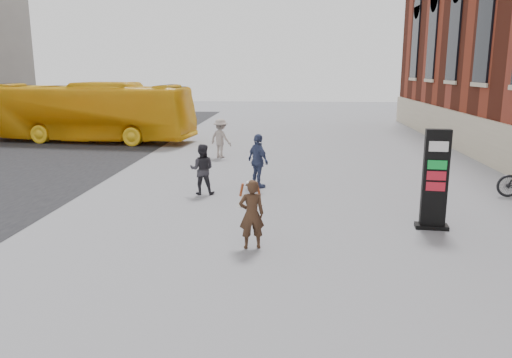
# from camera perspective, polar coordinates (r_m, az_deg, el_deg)

# --- Properties ---
(ground) EXTENTS (100.00, 100.00, 0.00)m
(ground) POSITION_cam_1_polar(r_m,az_deg,el_deg) (11.05, -3.83, -7.73)
(ground) COLOR #9E9EA3
(info_pylon) EXTENTS (0.82, 0.47, 2.43)m
(info_pylon) POSITION_cam_1_polar(r_m,az_deg,el_deg) (12.68, 19.78, -0.09)
(info_pylon) COLOR black
(info_pylon) RESTS_ON ground
(woman) EXTENTS (0.66, 0.63, 1.52)m
(woman) POSITION_cam_1_polar(r_m,az_deg,el_deg) (10.73, -0.52, -3.94)
(woman) COLOR #331D15
(woman) RESTS_ON ground
(bus) EXTENTS (11.48, 3.93, 3.13)m
(bus) POSITION_cam_1_polar(r_m,az_deg,el_deg) (28.14, -18.62, 7.25)
(bus) COLOR #EDB014
(bus) RESTS_ON road
(pedestrian_a) EXTENTS (0.77, 0.61, 1.57)m
(pedestrian_a) POSITION_cam_1_polar(r_m,az_deg,el_deg) (15.47, -6.18, 1.11)
(pedestrian_a) COLOR #2B2A2F
(pedestrian_a) RESTS_ON ground
(pedestrian_b) EXTENTS (1.26, 1.13, 1.70)m
(pedestrian_b) POSITION_cam_1_polar(r_m,az_deg,el_deg) (21.88, -4.05, 4.66)
(pedestrian_b) COLOR gray
(pedestrian_b) RESTS_ON ground
(pedestrian_c) EXTENTS (0.97, 1.08, 1.77)m
(pedestrian_c) POSITION_cam_1_polar(r_m,az_deg,el_deg) (16.20, 0.25, 2.07)
(pedestrian_c) COLOR #3B456D
(pedestrian_c) RESTS_ON ground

